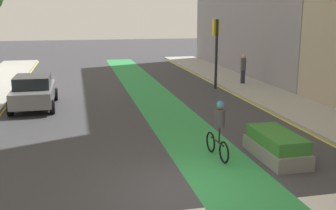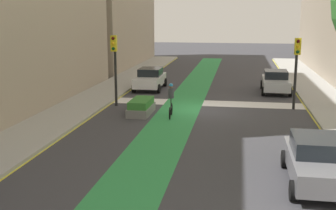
% 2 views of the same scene
% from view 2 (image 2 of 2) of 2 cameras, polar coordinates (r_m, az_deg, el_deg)
% --- Properties ---
extents(ground_plane, '(120.00, 120.00, 0.00)m').
position_cam_2_polar(ground_plane, '(25.32, 4.91, -0.67)').
color(ground_plane, '#38383D').
extents(bike_lane_paint, '(2.40, 60.00, 0.01)m').
position_cam_2_polar(bike_lane_paint, '(25.47, 1.61, -0.55)').
color(bike_lane_paint, '#2D8C47').
rests_on(bike_lane_paint, ground_plane).
extents(crosswalk_band, '(12.00, 1.80, 0.01)m').
position_cam_2_polar(crosswalk_band, '(27.27, 5.25, 0.25)').
color(crosswalk_band, silver).
rests_on(crosswalk_band, ground_plane).
extents(curb_stripe_left, '(0.16, 60.00, 0.01)m').
position_cam_2_polar(curb_stripe_left, '(25.57, 18.43, -1.12)').
color(curb_stripe_left, yellow).
rests_on(curb_stripe_left, ground_plane).
extents(sidewalk_right, '(3.00, 60.00, 0.15)m').
position_cam_2_polar(sidewalk_right, '(26.93, -11.20, 0.07)').
color(sidewalk_right, '#9E9E99').
rests_on(sidewalk_right, ground_plane).
extents(curb_stripe_right, '(0.16, 60.00, 0.01)m').
position_cam_2_polar(curb_stripe_right, '(26.46, -8.15, -0.19)').
color(curb_stripe_right, yellow).
rests_on(curb_stripe_right, ground_plane).
extents(traffic_signal_near_right, '(0.35, 0.52, 4.31)m').
position_cam_2_polar(traffic_signal_near_right, '(26.06, -7.12, 6.37)').
color(traffic_signal_near_right, black).
rests_on(traffic_signal_near_right, ground_plane).
extents(traffic_signal_near_left, '(0.35, 0.52, 4.20)m').
position_cam_2_polar(traffic_signal_near_left, '(26.01, 16.76, 5.78)').
color(traffic_signal_near_left, black).
rests_on(traffic_signal_near_left, ground_plane).
extents(car_grey_left_far, '(2.04, 4.21, 1.57)m').
position_cam_2_polar(car_grey_left_far, '(15.10, 19.25, -7.00)').
color(car_grey_left_far, slate).
rests_on(car_grey_left_far, ground_plane).
extents(car_white_right_near, '(2.07, 4.22, 1.57)m').
position_cam_2_polar(car_white_right_near, '(32.15, -2.39, 3.53)').
color(car_white_right_near, silver).
rests_on(car_white_right_near, ground_plane).
extents(car_silver_left_near, '(2.07, 4.23, 1.57)m').
position_cam_2_polar(car_silver_left_near, '(31.78, 14.13, 3.08)').
color(car_silver_left_near, '#B2B7BF').
rests_on(car_silver_left_near, ground_plane).
extents(cyclist_in_lane, '(0.32, 1.73, 1.86)m').
position_cam_2_polar(cyclist_in_lane, '(23.37, 0.39, 0.73)').
color(cyclist_in_lane, black).
rests_on(cyclist_in_lane, ground_plane).
extents(median_planter, '(1.16, 2.55, 0.85)m').
position_cam_2_polar(median_planter, '(24.22, -3.59, -0.26)').
color(median_planter, slate).
rests_on(median_planter, ground_plane).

